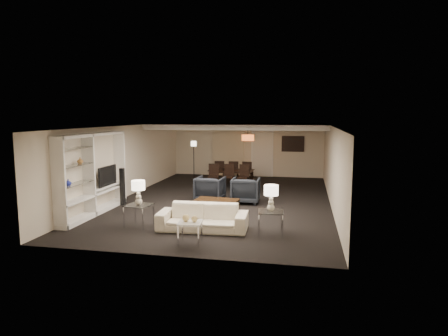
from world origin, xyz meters
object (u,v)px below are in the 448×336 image
marble_table (190,233)px  television (104,176)px  sofa (203,217)px  armchair_left (210,189)px  table_lamp_left (138,193)px  table_lamp_right (271,198)px  pendant_light (248,138)px  chair_nl (213,176)px  chair_nm (228,176)px  vase_blue (68,182)px  vase_amber (80,161)px  chair_fr (248,172)px  armchair_right (246,190)px  floor_speaker (122,187)px  dining_table (231,177)px  chair_fl (220,171)px  chair_fm (234,172)px  side_table_right (271,223)px  coffee_table (217,207)px  chair_nr (243,177)px  side_table_left (139,215)px

marble_table → television: bearing=142.9°
sofa → armchair_left: armchair_left is taller
table_lamp_left → table_lamp_right: 3.40m
pendant_light → table_lamp_left: 7.36m
chair_nl → chair_nm: same height
armchair_left → table_lamp_right: table_lamp_right is taller
table_lamp_right → vase_blue: (-5.19, -0.31, 0.26)m
armchair_left → television: bearing=35.7°
vase_blue → vase_amber: size_ratio=1.03×
chair_fr → television: bearing=62.7°
armchair_right → floor_speaker: bearing=14.9°
dining_table → chair_fr: chair_fr is taller
marble_table → chair_fl: bearing=97.4°
armchair_right → chair_fl: (-1.67, 3.84, 0.05)m
vase_amber → chair_fm: (3.01, 6.85, -1.18)m
armchair_right → chair_nl: size_ratio=0.99×
armchair_right → side_table_right: (1.10, -3.30, -0.13)m
vase_blue → chair_fr: size_ratio=0.19×
coffee_table → chair_nl: size_ratio=1.33×
vase_blue → floor_speaker: vase_blue is taller
chair_fr → side_table_right: bearing=107.7°
chair_nr → side_table_right: bearing=-69.1°
pendant_light → chair_fm: size_ratio=0.56×
side_table_left → floor_speaker: bearing=124.5°
armchair_right → table_lamp_right: table_lamp_right is taller
armchair_right → side_table_left: size_ratio=1.49×
chair_nr → armchair_right: bearing=-73.6°
armchair_left → chair_nl: size_ratio=0.99×
side_table_right → sofa: bearing=180.0°
floor_speaker → chair_fl: floor_speaker is taller
marble_table → chair_nm: bearing=93.9°
table_lamp_left → table_lamp_right: size_ratio=1.00×
pendant_light → coffee_table: size_ratio=0.42×
chair_fl → chair_fr: bearing=177.9°
marble_table → television: 4.41m
marble_table → chair_fr: size_ratio=0.55×
chair_fm → armchair_left: bearing=83.7°
armchair_right → chair_fm: 3.99m
coffee_table → table_lamp_right: size_ratio=1.94×
floor_speaker → chair_fm: bearing=62.2°
table_lamp_right → chair_fr: bearing=102.4°
television → chair_fr: (3.58, 5.63, -0.58)m
pendant_light → vase_amber: (-3.61, -6.76, -0.28)m
coffee_table → chair_fr: size_ratio=1.33×
table_lamp_right → chair_fr: table_lamp_right is taller
dining_table → chair_fl: bearing=136.3°
vase_amber → chair_nr: vase_amber is taller
table_lamp_right → chair_nl: 6.48m
chair_nl → chair_fl: bearing=82.9°
table_lamp_left → armchair_left: bearing=71.6°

